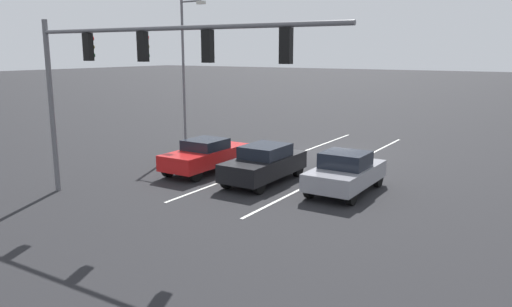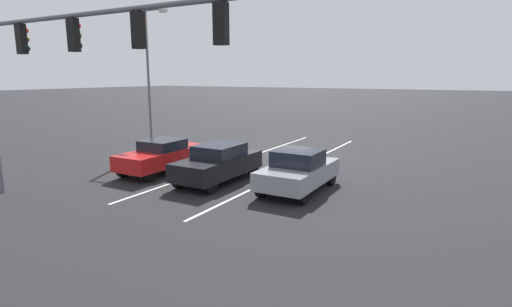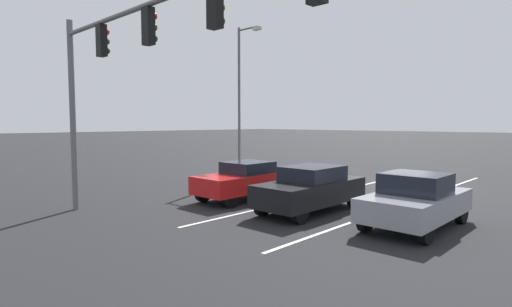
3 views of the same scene
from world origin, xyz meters
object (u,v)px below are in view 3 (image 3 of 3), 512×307
object	(u,v)px
traffic_signal_gantry	(137,51)
street_lamp_right_shoulder	(241,93)
car_red_rightlane_front	(248,180)
car_gray_leftlane_front	(416,201)
car_black_midlane_front	(311,188)

from	to	relation	value
traffic_signal_gantry	street_lamp_right_shoulder	size ratio (longest dim) A/B	1.50
traffic_signal_gantry	car_red_rightlane_front	bearing A→B (deg)	-76.89
car_red_rightlane_front	street_lamp_right_shoulder	xyz separation A→B (m)	(4.27, -3.84, 3.85)
car_red_rightlane_front	car_gray_leftlane_front	distance (m)	6.67
street_lamp_right_shoulder	car_black_midlane_front	bearing A→B (deg)	151.78
car_red_rightlane_front	street_lamp_right_shoulder	size ratio (longest dim) A/B	0.56
car_black_midlane_front	traffic_signal_gantry	xyz separation A→B (m)	(1.92, 5.40, 4.18)
traffic_signal_gantry	street_lamp_right_shoulder	bearing A→B (deg)	-59.40
car_red_rightlane_front	car_black_midlane_front	bearing A→B (deg)	176.86
traffic_signal_gantry	street_lamp_right_shoulder	distance (m)	10.94
car_gray_leftlane_front	traffic_signal_gantry	size ratio (longest dim) A/B	0.33
car_red_rightlane_front	car_black_midlane_front	world-z (taller)	car_black_midlane_front
car_black_midlane_front	traffic_signal_gantry	distance (m)	7.09
car_black_midlane_front	car_gray_leftlane_front	size ratio (longest dim) A/B	1.07
traffic_signal_gantry	car_gray_leftlane_front	bearing A→B (deg)	-133.01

